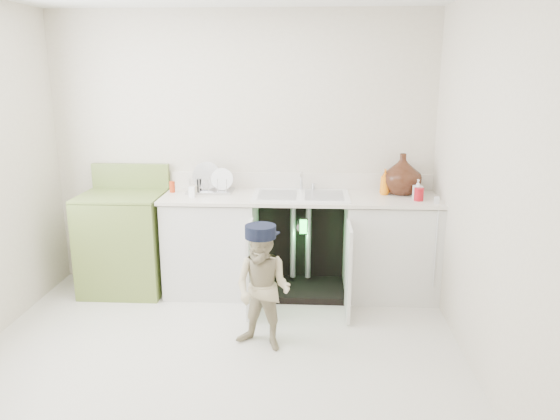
# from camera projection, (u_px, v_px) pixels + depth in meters

# --- Properties ---
(ground) EXTENTS (3.50, 3.50, 0.00)m
(ground) POSITION_uv_depth(u_px,v_px,m) (219.00, 356.00, 3.89)
(ground) COLOR beige
(ground) RESTS_ON ground
(room_shell) EXTENTS (6.00, 5.50, 1.26)m
(room_shell) POSITION_uv_depth(u_px,v_px,m) (214.00, 184.00, 3.58)
(room_shell) COLOR beige
(room_shell) RESTS_ON ground
(counter_run) EXTENTS (2.44, 1.02, 1.26)m
(counter_run) POSITION_uv_depth(u_px,v_px,m) (304.00, 241.00, 4.91)
(counter_run) COLOR silver
(counter_run) RESTS_ON ground
(avocado_stove) EXTENTS (0.73, 0.65, 1.13)m
(avocado_stove) POSITION_uv_depth(u_px,v_px,m) (125.00, 241.00, 4.97)
(avocado_stove) COLOR olive
(avocado_stove) RESTS_ON ground
(repair_worker) EXTENTS (0.58, 0.96, 0.92)m
(repair_worker) POSITION_uv_depth(u_px,v_px,m) (263.00, 287.00, 3.90)
(repair_worker) COLOR #BEAE88
(repair_worker) RESTS_ON ground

